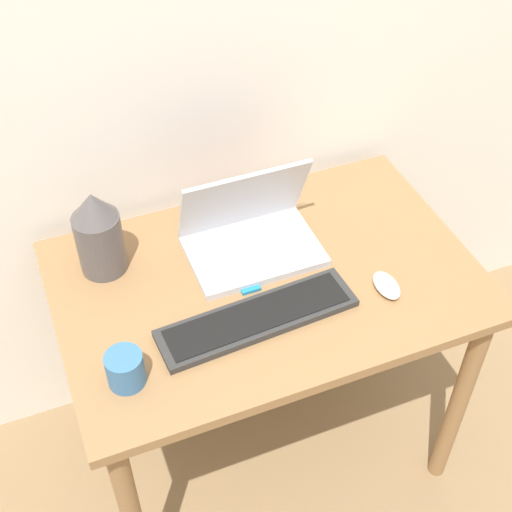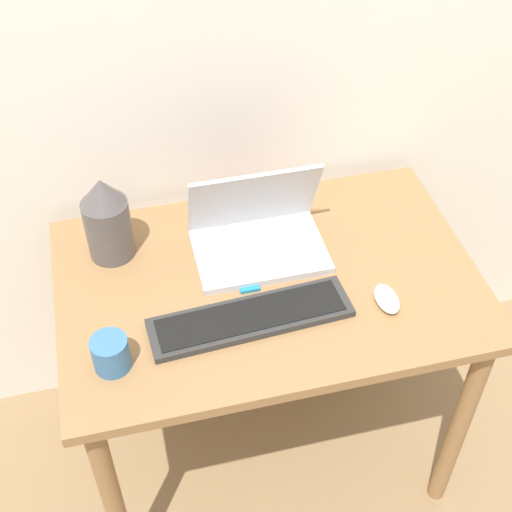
{
  "view_description": "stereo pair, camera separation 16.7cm",
  "coord_description": "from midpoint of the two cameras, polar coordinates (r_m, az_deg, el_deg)",
  "views": [
    {
      "loc": [
        -0.48,
        -0.79,
        2.04
      ],
      "look_at": [
        -0.04,
        0.33,
        0.87
      ],
      "focal_mm": 50.0,
      "sensor_mm": 36.0,
      "label": 1
    },
    {
      "loc": [
        -0.32,
        -0.84,
        2.04
      ],
      "look_at": [
        -0.04,
        0.33,
        0.87
      ],
      "focal_mm": 50.0,
      "sensor_mm": 36.0,
      "label": 2
    }
  ],
  "objects": [
    {
      "name": "mug",
      "position": [
        1.57,
        -8.57,
        -7.89
      ],
      "size": [
        0.08,
        0.08,
        0.08
      ],
      "color": "teal",
      "rests_on": "desk"
    },
    {
      "name": "desk",
      "position": [
        1.85,
        3.54,
        -4.38
      ],
      "size": [
        1.04,
        0.68,
        0.77
      ],
      "color": "olive",
      "rests_on": "ground_plane"
    },
    {
      "name": "wall_back",
      "position": [
        1.79,
        0.59,
        18.2
      ],
      "size": [
        6.0,
        0.05,
        2.5
      ],
      "color": "white",
      "rests_on": "ground_plane"
    },
    {
      "name": "mp3_player",
      "position": [
        1.74,
        2.13,
        -2.41
      ],
      "size": [
        0.05,
        0.05,
        0.01
      ],
      "color": "#1E7FB7",
      "rests_on": "desk"
    },
    {
      "name": "keyboard",
      "position": [
        1.66,
        2.46,
        -5.1
      ],
      "size": [
        0.48,
        0.15,
        0.02
      ],
      "color": "#2D2D2D",
      "rests_on": "desk"
    },
    {
      "name": "mouse",
      "position": [
        1.74,
        13.16,
        -3.5
      ],
      "size": [
        0.05,
        0.1,
        0.03
      ],
      "color": "white",
      "rests_on": "desk"
    },
    {
      "name": "laptop",
      "position": [
        1.81,
        2.87,
        1.78
      ],
      "size": [
        0.33,
        0.23,
        0.23
      ],
      "color": "silver",
      "rests_on": "desk"
    },
    {
      "name": "vase",
      "position": [
        1.77,
        -9.24,
        2.85
      ],
      "size": [
        0.12,
        0.12,
        0.24
      ],
      "color": "#514C4C",
      "rests_on": "desk"
    }
  ]
}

